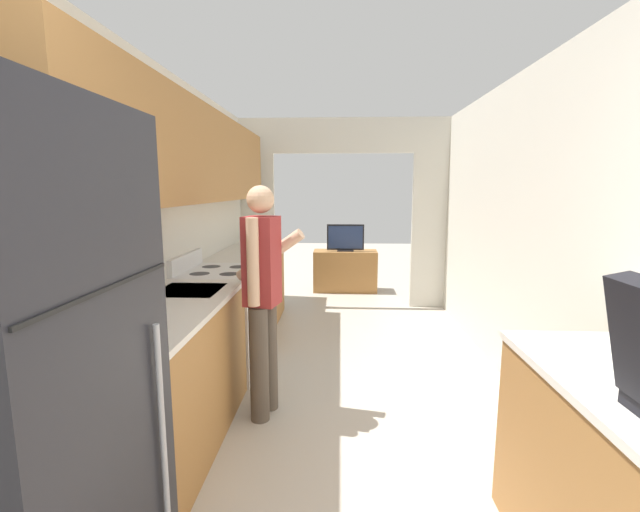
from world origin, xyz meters
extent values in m
cube|color=silver|center=(-1.40, 2.01, 1.25)|extent=(0.06, 7.63, 2.50)
cube|color=#9E6B38|center=(-1.21, 3.04, 1.86)|extent=(0.32, 3.99, 0.75)
cube|color=silver|center=(1.40, 2.01, 1.25)|extent=(0.06, 7.63, 2.50)
cube|color=silver|center=(-1.25, 5.26, 1.02)|extent=(0.65, 0.06, 2.05)
cube|color=silver|center=(1.25, 5.26, 1.02)|extent=(0.65, 0.06, 2.05)
cube|color=silver|center=(0.00, 5.26, 2.27)|extent=(3.14, 0.06, 0.45)
cube|color=#9E6B38|center=(-1.07, 1.88, 0.43)|extent=(0.60, 1.67, 0.87)
cube|color=silver|center=(-1.07, 1.87, 0.89)|extent=(0.62, 1.68, 0.03)
cube|color=#9E6B38|center=(-1.07, 4.24, 0.43)|extent=(0.60, 1.59, 0.87)
cube|color=silver|center=(-1.07, 4.25, 0.89)|extent=(0.62, 1.60, 0.03)
cube|color=#9EA3A8|center=(-1.07, 2.36, 0.90)|extent=(0.42, 0.44, 0.00)
cube|color=black|center=(-1.02, 0.65, 0.92)|extent=(0.70, 0.75, 1.84)
cube|color=black|center=(-0.67, 0.65, 1.33)|extent=(0.01, 0.72, 0.01)
cylinder|color=#99999E|center=(-0.65, 0.89, 0.77)|extent=(0.02, 0.02, 0.74)
cube|color=white|center=(-1.06, 3.08, 0.45)|extent=(0.62, 0.73, 0.90)
cube|color=black|center=(-0.75, 3.08, 0.45)|extent=(0.01, 0.50, 0.27)
cylinder|color=#B7B7BC|center=(-0.73, 3.08, 0.68)|extent=(0.02, 0.59, 0.02)
cube|color=white|center=(-1.35, 3.08, 0.97)|extent=(0.04, 0.73, 0.14)
cylinder|color=#232328|center=(-0.94, 2.92, 0.90)|extent=(0.16, 0.16, 0.01)
cylinder|color=#232328|center=(-0.94, 3.24, 0.90)|extent=(0.16, 0.16, 0.01)
cylinder|color=#232328|center=(-1.18, 2.92, 0.90)|extent=(0.16, 0.16, 0.01)
cylinder|color=#232328|center=(-1.18, 3.24, 0.90)|extent=(0.16, 0.16, 0.01)
cylinder|color=#4C4238|center=(-0.58, 2.28, 0.40)|extent=(0.15, 0.15, 0.81)
cylinder|color=#4C4238|center=(-0.54, 2.44, 0.40)|extent=(0.15, 0.15, 0.81)
cube|color=maroon|center=(-0.56, 2.36, 1.11)|extent=(0.25, 0.25, 0.61)
cylinder|color=#DBAD89|center=(-0.59, 2.22, 1.12)|extent=(0.10, 0.10, 0.57)
cylinder|color=#DBAD89|center=(-0.53, 2.50, 1.12)|extent=(0.52, 0.19, 0.40)
sphere|color=#DBAD89|center=(-0.56, 2.36, 1.52)|extent=(0.18, 0.18, 0.18)
cube|color=#9E6B38|center=(0.05, 6.13, 0.32)|extent=(0.98, 0.42, 0.64)
cube|color=black|center=(0.05, 6.09, 0.65)|extent=(0.25, 0.16, 0.02)
cube|color=black|center=(0.05, 6.09, 0.85)|extent=(0.57, 0.04, 0.39)
cube|color=navy|center=(0.05, 6.06, 0.85)|extent=(0.52, 0.01, 0.35)
camera|label=1|loc=(-0.03, -0.47, 1.60)|focal=24.00mm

